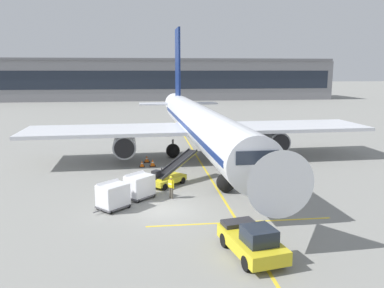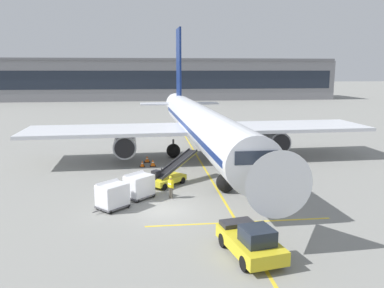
{
  "view_description": "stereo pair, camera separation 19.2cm",
  "coord_description": "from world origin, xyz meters",
  "px_view_note": "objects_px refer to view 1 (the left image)",
  "views": [
    {
      "loc": [
        -1.29,
        -25.36,
        9.5
      ],
      "look_at": [
        2.81,
        7.75,
        3.15
      ],
      "focal_mm": 36.23,
      "sensor_mm": 36.0,
      "label": 1
    },
    {
      "loc": [
        -1.1,
        -25.38,
        9.5
      ],
      "look_at": [
        2.81,
        7.75,
        3.15
      ],
      "focal_mm": 36.23,
      "sensor_mm": 36.0,
      "label": 2
    }
  ],
  "objects_px": {
    "baggage_cart_lead": "(139,185)",
    "pushback_tug": "(252,241)",
    "ground_crew_marshaller": "(138,184)",
    "safety_cone_wingtip": "(153,163)",
    "belt_loader": "(169,175)",
    "ground_crew_by_loader": "(128,184)",
    "safety_cone_nose_mark": "(147,159)",
    "ground_crew_by_carts": "(171,186)",
    "parked_airplane": "(200,124)",
    "baggage_cart_second": "(112,195)",
    "safety_cone_engine_keepout": "(142,164)"
  },
  "relations": [
    {
      "from": "parked_airplane",
      "to": "baggage_cart_second",
      "type": "relative_size",
      "value": 18.35
    },
    {
      "from": "baggage_cart_second",
      "to": "safety_cone_wingtip",
      "type": "distance_m",
      "value": 12.28
    },
    {
      "from": "baggage_cart_second",
      "to": "ground_crew_by_carts",
      "type": "relative_size",
      "value": 1.46
    },
    {
      "from": "safety_cone_wingtip",
      "to": "ground_crew_marshaller",
      "type": "bearing_deg",
      "value": -98.04
    },
    {
      "from": "baggage_cart_second",
      "to": "ground_crew_by_loader",
      "type": "bearing_deg",
      "value": 68.42
    },
    {
      "from": "pushback_tug",
      "to": "ground_crew_by_carts",
      "type": "distance_m",
      "value": 10.36
    },
    {
      "from": "belt_loader",
      "to": "ground_crew_by_carts",
      "type": "relative_size",
      "value": 2.76
    },
    {
      "from": "safety_cone_engine_keepout",
      "to": "safety_cone_wingtip",
      "type": "relative_size",
      "value": 0.89
    },
    {
      "from": "ground_crew_marshaller",
      "to": "baggage_cart_second",
      "type": "bearing_deg",
      "value": -124.31
    },
    {
      "from": "baggage_cart_second",
      "to": "ground_crew_by_carts",
      "type": "distance_m",
      "value": 4.55
    },
    {
      "from": "ground_crew_marshaller",
      "to": "belt_loader",
      "type": "bearing_deg",
      "value": 48.2
    },
    {
      "from": "belt_loader",
      "to": "safety_cone_engine_keepout",
      "type": "distance_m",
      "value": 6.84
    },
    {
      "from": "pushback_tug",
      "to": "belt_loader",
      "type": "bearing_deg",
      "value": 104.5
    },
    {
      "from": "parked_airplane",
      "to": "pushback_tug",
      "type": "height_order",
      "value": "parked_airplane"
    },
    {
      "from": "pushback_tug",
      "to": "ground_crew_by_carts",
      "type": "relative_size",
      "value": 2.71
    },
    {
      "from": "belt_loader",
      "to": "ground_crew_by_loader",
      "type": "relative_size",
      "value": 2.76
    },
    {
      "from": "baggage_cart_lead",
      "to": "safety_cone_nose_mark",
      "type": "xyz_separation_m",
      "value": [
        0.67,
        11.58,
        -0.65
      ]
    },
    {
      "from": "baggage_cart_lead",
      "to": "safety_cone_engine_keepout",
      "type": "bearing_deg",
      "value": 88.96
    },
    {
      "from": "parked_airplane",
      "to": "safety_cone_nose_mark",
      "type": "height_order",
      "value": "parked_airplane"
    },
    {
      "from": "safety_cone_engine_keepout",
      "to": "baggage_cart_lead",
      "type": "bearing_deg",
      "value": -91.04
    },
    {
      "from": "baggage_cart_second",
      "to": "safety_cone_nose_mark",
      "type": "relative_size",
      "value": 3.58
    },
    {
      "from": "baggage_cart_lead",
      "to": "pushback_tug",
      "type": "distance_m",
      "value": 11.7
    },
    {
      "from": "ground_crew_marshaller",
      "to": "safety_cone_wingtip",
      "type": "xyz_separation_m",
      "value": [
        1.32,
        9.38,
        -0.65
      ]
    },
    {
      "from": "parked_airplane",
      "to": "safety_cone_wingtip",
      "type": "distance_m",
      "value": 6.87
    },
    {
      "from": "belt_loader",
      "to": "ground_crew_by_loader",
      "type": "xyz_separation_m",
      "value": [
        -3.26,
        -2.84,
        0.19
      ]
    },
    {
      "from": "baggage_cart_lead",
      "to": "parked_airplane",
      "type": "bearing_deg",
      "value": 63.21
    },
    {
      "from": "baggage_cart_second",
      "to": "ground_crew_marshaller",
      "type": "height_order",
      "value": "baggage_cart_second"
    },
    {
      "from": "ground_crew_by_loader",
      "to": "ground_crew_by_carts",
      "type": "bearing_deg",
      "value": -13.71
    },
    {
      "from": "parked_airplane",
      "to": "safety_cone_nose_mark",
      "type": "xyz_separation_m",
      "value": [
        -5.75,
        -1.12,
        -3.46
      ]
    },
    {
      "from": "belt_loader",
      "to": "ground_crew_marshaller",
      "type": "distance_m",
      "value": 3.83
    },
    {
      "from": "belt_loader",
      "to": "safety_cone_nose_mark",
      "type": "bearing_deg",
      "value": 102.18
    },
    {
      "from": "pushback_tug",
      "to": "safety_cone_nose_mark",
      "type": "relative_size",
      "value": 6.62
    },
    {
      "from": "ground_crew_marshaller",
      "to": "safety_cone_wingtip",
      "type": "height_order",
      "value": "ground_crew_marshaller"
    },
    {
      "from": "baggage_cart_second",
      "to": "safety_cone_wingtip",
      "type": "bearing_deg",
      "value": 75.67
    },
    {
      "from": "parked_airplane",
      "to": "ground_crew_by_loader",
      "type": "xyz_separation_m",
      "value": [
        -7.22,
        -12.27,
        -2.81
      ]
    },
    {
      "from": "ground_crew_by_carts",
      "to": "safety_cone_nose_mark",
      "type": "bearing_deg",
      "value": 98.26
    },
    {
      "from": "ground_crew_by_carts",
      "to": "pushback_tug",
      "type": "bearing_deg",
      "value": -70.16
    },
    {
      "from": "safety_cone_nose_mark",
      "to": "parked_airplane",
      "type": "bearing_deg",
      "value": 11.06
    },
    {
      "from": "safety_cone_wingtip",
      "to": "ground_crew_by_carts",
      "type": "bearing_deg",
      "value": -83.47
    },
    {
      "from": "baggage_cart_lead",
      "to": "ground_crew_by_loader",
      "type": "bearing_deg",
      "value": 151.38
    },
    {
      "from": "parked_airplane",
      "to": "belt_loader",
      "type": "xyz_separation_m",
      "value": [
        -3.96,
        -9.43,
        -3.0
      ]
    },
    {
      "from": "pushback_tug",
      "to": "safety_cone_wingtip",
      "type": "height_order",
      "value": "pushback_tug"
    },
    {
      "from": "pushback_tug",
      "to": "ground_crew_by_carts",
      "type": "height_order",
      "value": "pushback_tug"
    },
    {
      "from": "ground_crew_by_loader",
      "to": "safety_cone_nose_mark",
      "type": "relative_size",
      "value": 2.44
    },
    {
      "from": "ground_crew_by_loader",
      "to": "safety_cone_engine_keepout",
      "type": "distance_m",
      "value": 9.34
    },
    {
      "from": "ground_crew_marshaller",
      "to": "safety_cone_nose_mark",
      "type": "bearing_deg",
      "value": 86.13
    },
    {
      "from": "pushback_tug",
      "to": "baggage_cart_lead",
      "type": "bearing_deg",
      "value": 120.38
    },
    {
      "from": "safety_cone_engine_keepout",
      "to": "safety_cone_nose_mark",
      "type": "height_order",
      "value": "safety_cone_nose_mark"
    },
    {
      "from": "pushback_tug",
      "to": "safety_cone_wingtip",
      "type": "distance_m",
      "value": 20.44
    },
    {
      "from": "parked_airplane",
      "to": "pushback_tug",
      "type": "distance_m",
      "value": 22.99
    }
  ]
}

